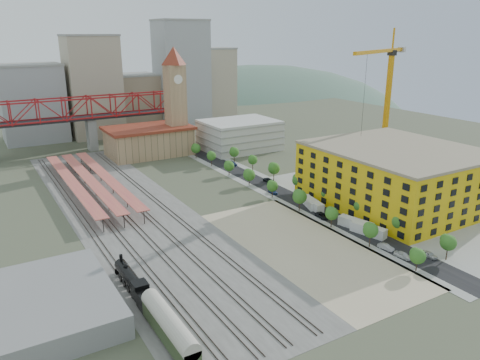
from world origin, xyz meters
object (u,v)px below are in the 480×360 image
site_trailer_c (313,204)px  car_0 (403,255)px  construction_building (396,176)px  site_trailer_d (310,203)px  site_trailer_a (368,230)px  tower_crane (386,86)px  locomotive (135,285)px  clock_tower (175,91)px  coach (170,328)px  site_trailer_b (355,224)px

site_trailer_c → car_0: bearing=-83.7°
construction_building → site_trailer_d: size_ratio=5.35×
site_trailer_a → site_trailer_d: (0.00, 25.85, -0.10)m
construction_building → tower_crane: bearing=51.1°
tower_crane → site_trailer_a: tower_crane is taller
site_trailer_a → site_trailer_c: (0.00, 23.93, -0.06)m
tower_crane → car_0: bearing=-132.1°
locomotive → site_trailer_d: size_ratio=2.52×
clock_tower → site_trailer_d: bearing=-84.8°
locomotive → site_trailer_c: bearing=17.6°
car_0 → site_trailer_d: bearing=76.2°
site_trailer_d → locomotive: bearing=-141.4°
locomotive → tower_crane: 126.19m
clock_tower → coach: bearing=-114.0°
construction_building → tower_crane: tower_crane is taller
site_trailer_d → tower_crane: bearing=38.7°
tower_crane → construction_building: bearing=-128.9°
construction_building → site_trailer_c: (-26.00, 9.83, -8.07)m
locomotive → coach: size_ratio=1.20×
tower_crane → coach: bearing=-152.7°
coach → site_trailer_d: bearing=32.6°
tower_crane → car_0: 84.86m
car_0 → tower_crane: bearing=38.3°
site_trailer_d → clock_tower: bearing=114.7°
construction_building → site_trailer_a: bearing=-151.5°
site_trailer_c → locomotive: bearing=-151.7°
tower_crane → car_0: size_ratio=12.11×
locomotive → car_0: locomotive is taller
site_trailer_b → coach: bearing=-175.8°
site_trailer_a → site_trailer_d: 25.85m
locomotive → tower_crane: size_ratio=0.43×
coach → site_trailer_d: (66.00, 42.24, -2.02)m
coach → site_trailer_b: (66.00, 21.41, -1.92)m
site_trailer_a → locomotive: bearing=162.7°
locomotive → site_trailer_b: locomotive is taller
site_trailer_b → site_trailer_d: bearing=76.2°
construction_building → clock_tower: bearing=108.8°
construction_building → site_trailer_a: size_ratio=4.95×
site_trailer_a → site_trailer_c: size_ratio=1.05×
construction_building → site_trailer_b: bearing=-160.7°
coach → site_trailer_c: (66.00, 40.32, -1.98)m
site_trailer_d → construction_building: bearing=-4.8°
site_trailer_d → car_0: (-3.00, -40.67, -0.51)m
locomotive → coach: 19.44m
construction_building → coach: size_ratio=2.55×
tower_crane → site_trailer_b: (-49.31, -38.00, -32.84)m
locomotive → site_trailer_b: (66.00, 2.00, -0.82)m
clock_tower → site_trailer_c: (8.00, -90.17, -27.36)m
tower_crane → car_0: tower_crane is taller
tower_crane → site_trailer_c: (-49.31, -19.09, -32.90)m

